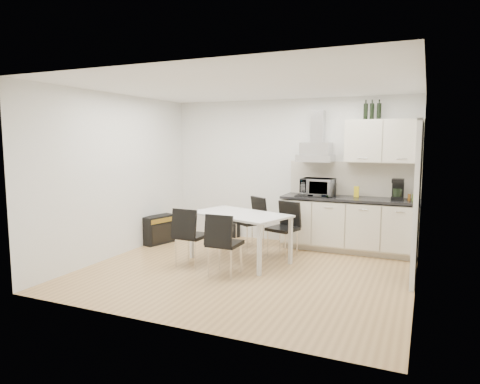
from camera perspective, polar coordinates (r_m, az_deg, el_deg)
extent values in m
plane|color=tan|center=(6.25, 0.80, -10.47)|extent=(4.50, 4.50, 0.00)
cube|color=white|center=(7.86, 6.50, 2.74)|extent=(4.50, 0.10, 2.60)
cube|color=white|center=(4.23, -9.76, -0.88)|extent=(4.50, 0.10, 2.60)
cube|color=white|center=(7.16, -16.01, 2.11)|extent=(0.10, 4.00, 2.60)
cube|color=white|center=(5.52, 22.88, 0.49)|extent=(0.10, 4.00, 2.60)
plane|color=white|center=(6.01, 0.85, 13.93)|extent=(4.50, 4.50, 0.00)
cube|color=white|center=(6.10, 22.48, -1.30)|extent=(0.08, 1.04, 2.10)
cube|color=beige|center=(7.55, 14.21, -7.22)|extent=(2.16, 0.52, 0.10)
cube|color=beige|center=(7.42, 14.26, -4.07)|extent=(2.20, 0.60, 0.76)
cube|color=black|center=(7.34, 14.34, -0.87)|extent=(2.22, 0.64, 0.04)
cube|color=beige|center=(7.60, 14.78, 1.73)|extent=(2.20, 0.02, 0.58)
cube|color=beige|center=(7.35, 18.61, 6.43)|extent=(1.20, 0.35, 0.70)
cube|color=silver|center=(7.49, 10.07, 5.15)|extent=(0.60, 0.46, 0.30)
cube|color=silver|center=(7.59, 10.34, 8.57)|extent=(0.22, 0.20, 0.55)
imported|color=silver|center=(7.41, 10.35, 0.89)|extent=(0.56, 0.33, 0.37)
cube|color=yellow|center=(7.42, 15.27, 0.04)|extent=(0.08, 0.04, 0.18)
cylinder|color=brown|center=(7.20, 21.62, -0.68)|extent=(0.04, 0.04, 0.11)
cylinder|color=#4C6626|center=(7.20, 22.10, -0.71)|extent=(0.04, 0.04, 0.11)
cylinder|color=black|center=(7.40, 16.41, 10.47)|extent=(0.07, 0.07, 0.32)
cylinder|color=black|center=(7.39, 17.19, 10.45)|extent=(0.07, 0.07, 0.32)
cylinder|color=black|center=(7.37, 18.05, 10.42)|extent=(0.07, 0.07, 0.32)
cube|color=white|center=(6.58, -0.03, -2.99)|extent=(1.67, 1.26, 0.03)
cube|color=white|center=(6.87, -6.45, -5.79)|extent=(0.06, 0.06, 0.72)
cube|color=white|center=(5.94, 2.59, -7.77)|extent=(0.06, 0.06, 0.72)
cube|color=white|center=(7.38, -2.13, -4.87)|extent=(0.06, 0.06, 0.72)
cube|color=white|center=(6.52, 6.74, -6.48)|extent=(0.06, 0.06, 0.72)
cube|color=black|center=(7.93, -10.79, -4.93)|extent=(0.41, 0.66, 0.51)
cube|color=gold|center=(7.82, -10.01, -3.70)|extent=(0.15, 0.54, 0.08)
cube|color=black|center=(8.30, -0.75, -5.13)|extent=(0.19, 0.18, 0.27)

